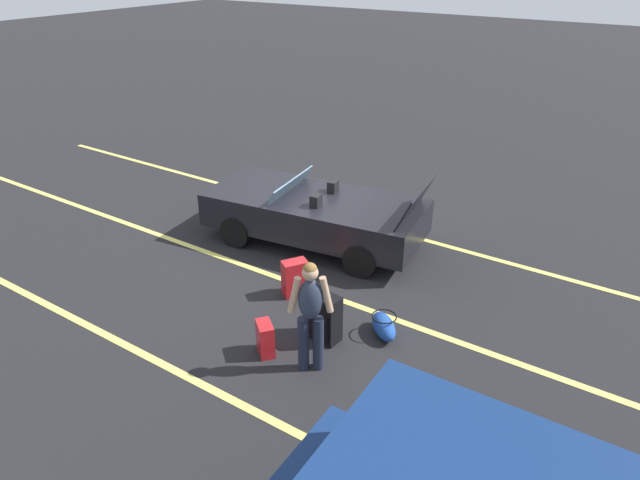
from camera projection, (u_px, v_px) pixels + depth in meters
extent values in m
plane|color=black|center=(315.00, 241.00, 10.98)|extent=(80.00, 80.00, 0.00)
cube|color=#EAE066|center=(347.00, 219.00, 11.88)|extent=(18.00, 0.12, 0.01)
cube|color=#EAE066|center=(268.00, 274.00, 9.88)|extent=(18.00, 0.12, 0.01)
cube|color=#EAE066|center=(150.00, 358.00, 7.88)|extent=(18.00, 0.12, 0.01)
cube|color=black|center=(315.00, 212.00, 10.69)|extent=(4.29, 2.28, 0.64)
cube|color=black|center=(251.00, 204.00, 11.29)|extent=(1.52, 1.83, 0.38)
cube|color=slate|center=(291.00, 185.00, 10.67)|extent=(0.38, 1.56, 0.31)
cube|color=black|center=(316.00, 201.00, 10.12)|extent=(0.19, 0.24, 0.22)
cube|color=black|center=(333.00, 187.00, 10.71)|extent=(0.19, 0.24, 0.22)
cube|color=black|center=(416.00, 201.00, 9.66)|extent=(0.49, 1.52, 0.59)
cylinder|color=black|center=(236.00, 232.00, 10.68)|extent=(0.62, 0.30, 0.60)
cylinder|color=black|center=(278.00, 201.00, 11.97)|extent=(0.62, 0.30, 0.60)
cylinder|color=black|center=(360.00, 260.00, 9.71)|extent=(0.62, 0.30, 0.60)
cylinder|color=black|center=(391.00, 223.00, 11.00)|extent=(0.62, 0.30, 0.60)
cube|color=black|center=(324.00, 317.00, 8.11)|extent=(0.51, 0.33, 0.74)
cube|color=black|center=(317.00, 325.00, 8.03)|extent=(0.38, 0.06, 0.41)
sphere|color=black|center=(337.00, 338.00, 8.25)|extent=(0.04, 0.04, 0.04)
sphere|color=black|center=(320.00, 329.00, 8.44)|extent=(0.04, 0.04, 0.04)
cube|color=red|center=(295.00, 278.00, 9.17)|extent=(0.42, 0.47, 0.62)
sphere|color=black|center=(301.00, 288.00, 9.43)|extent=(0.04, 0.04, 0.04)
sphere|color=black|center=(285.00, 292.00, 9.33)|extent=(0.04, 0.04, 0.04)
cube|color=red|center=(265.00, 339.00, 7.86)|extent=(0.39, 0.37, 0.50)
sphere|color=black|center=(273.00, 356.00, 7.89)|extent=(0.04, 0.04, 0.04)
sphere|color=black|center=(269.00, 346.00, 8.09)|extent=(0.04, 0.04, 0.04)
ellipsoid|color=#1E479E|center=(384.00, 326.00, 8.28)|extent=(0.67, 0.66, 0.30)
torus|color=black|center=(384.00, 316.00, 8.19)|extent=(0.53, 0.53, 0.02)
cylinder|color=#1E2338|center=(303.00, 344.00, 7.50)|extent=(0.21, 0.21, 0.82)
cylinder|color=#1E2338|center=(318.00, 343.00, 7.51)|extent=(0.21, 0.21, 0.82)
ellipsoid|color=#2D384C|center=(310.00, 299.00, 7.18)|extent=(0.39, 0.36, 0.60)
sphere|color=tan|center=(310.00, 273.00, 6.99)|extent=(0.21, 0.21, 0.21)
sphere|color=olive|center=(310.00, 269.00, 6.97)|extent=(0.18, 0.18, 0.18)
cylinder|color=tan|center=(294.00, 295.00, 7.14)|extent=(0.21, 0.18, 0.53)
cylinder|color=tan|center=(326.00, 295.00, 7.15)|extent=(0.21, 0.18, 0.53)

